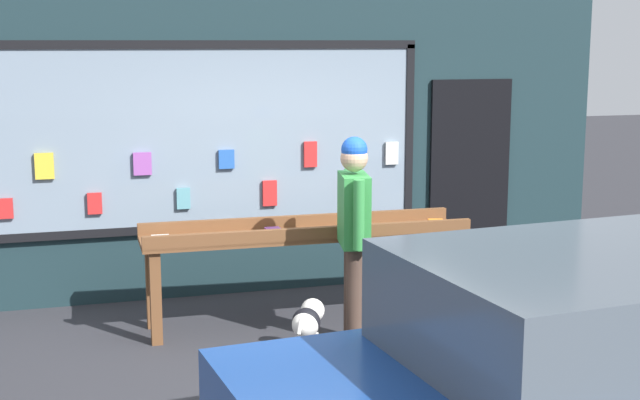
% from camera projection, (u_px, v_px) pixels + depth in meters
% --- Properties ---
extents(ground_plane, '(40.00, 40.00, 0.00)m').
position_uv_depth(ground_plane, '(346.00, 368.00, 6.87)').
color(ground_plane, '#2D2D33').
extents(shopfront_facade, '(7.01, 0.29, 3.28)m').
position_uv_depth(shopfront_facade, '(272.00, 129.00, 8.84)').
color(shopfront_facade, '#192D33').
rests_on(shopfront_facade, ground_plane).
extents(display_table_main, '(2.89, 0.67, 0.93)m').
position_uv_depth(display_table_main, '(306.00, 241.00, 7.85)').
color(display_table_main, brown).
rests_on(display_table_main, ground_plane).
extents(person_browsing, '(0.30, 0.67, 1.73)m').
position_uv_depth(person_browsing, '(354.00, 223.00, 7.31)').
color(person_browsing, '#4C382D').
rests_on(person_browsing, ground_plane).
extents(small_dog, '(0.38, 0.50, 0.45)m').
position_uv_depth(small_dog, '(308.00, 321.00, 7.03)').
color(small_dog, white).
rests_on(small_dog, ground_plane).
extents(parked_car, '(4.32, 2.25, 1.41)m').
position_uv_depth(parked_car, '(620.00, 372.00, 4.77)').
color(parked_car, navy).
rests_on(parked_car, ground_plane).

